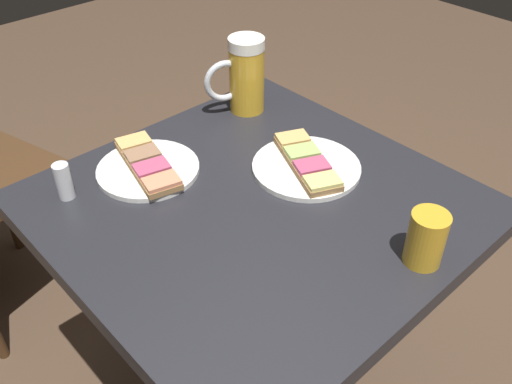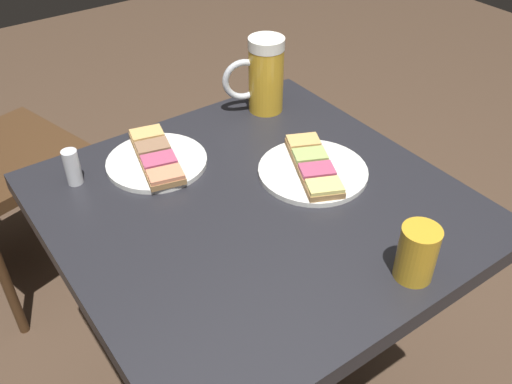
{
  "view_description": "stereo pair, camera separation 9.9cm",
  "coord_description": "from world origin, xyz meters",
  "views": [
    {
      "loc": [
        0.57,
        -0.53,
        1.33
      ],
      "look_at": [
        0.0,
        0.0,
        0.72
      ],
      "focal_mm": 39.48,
      "sensor_mm": 36.0,
      "label": 1
    },
    {
      "loc": [
        0.64,
        -0.45,
        1.33
      ],
      "look_at": [
        0.0,
        0.0,
        0.72
      ],
      "focal_mm": 39.48,
      "sensor_mm": 36.0,
      "label": 2
    }
  ],
  "objects": [
    {
      "name": "beer_glass_small",
      "position": [
        0.29,
        0.09,
        0.75
      ],
      "size": [
        0.06,
        0.06,
        0.09
      ],
      "primitive_type": "cylinder",
      "color": "gold",
      "rests_on": "cafe_table"
    },
    {
      "name": "cafe_table",
      "position": [
        0.0,
        0.0,
        0.53
      ],
      "size": [
        0.69,
        0.69,
        0.7
      ],
      "color": "black",
      "rests_on": "ground_plane"
    },
    {
      "name": "salt_shaker",
      "position": [
        -0.24,
        -0.24,
        0.74
      ],
      "size": [
        0.03,
        0.03,
        0.07
      ],
      "primitive_type": "cylinder",
      "color": "silver",
      "rests_on": "cafe_table"
    },
    {
      "name": "plate_near",
      "position": [
        -0.01,
        0.14,
        0.71
      ],
      "size": [
        0.21,
        0.21,
        0.03
      ],
      "color": "white",
      "rests_on": "cafe_table"
    },
    {
      "name": "plate_far",
      "position": [
        -0.21,
        -0.09,
        0.71
      ],
      "size": [
        0.21,
        0.2,
        0.03
      ],
      "color": "white",
      "rests_on": "cafe_table"
    },
    {
      "name": "beer_mug",
      "position": [
        -0.26,
        0.2,
        0.78
      ],
      "size": [
        0.08,
        0.13,
        0.17
      ],
      "color": "gold",
      "rests_on": "cafe_table"
    }
  ]
}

